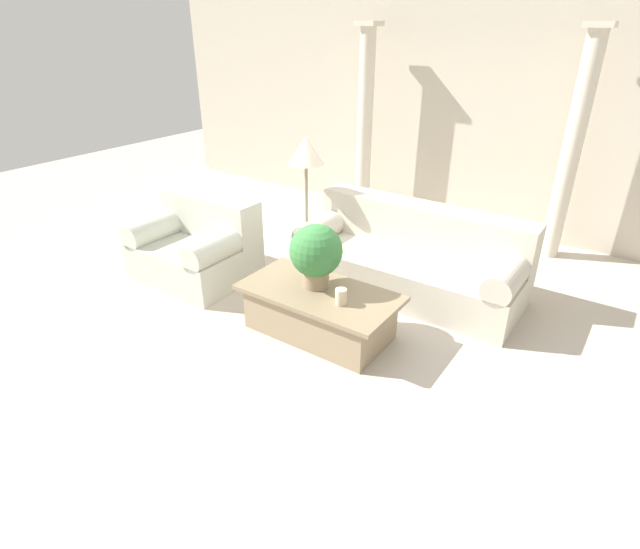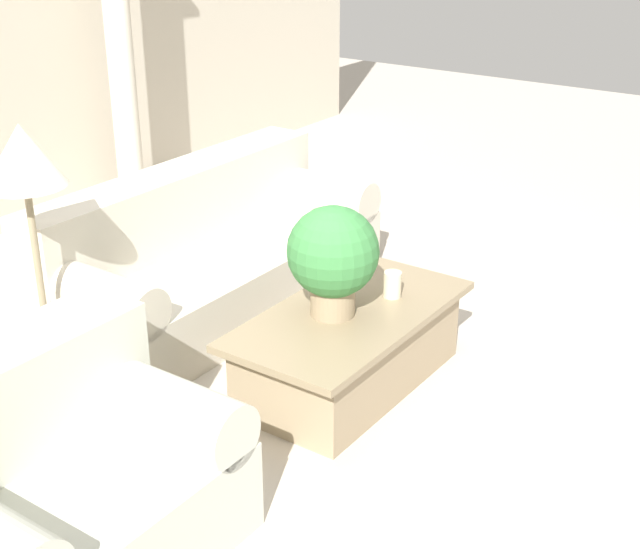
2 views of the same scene
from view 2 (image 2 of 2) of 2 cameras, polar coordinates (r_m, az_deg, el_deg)
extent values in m
plane|color=#BCB2A3|center=(5.03, -2.42, -5.71)|extent=(16.00, 16.00, 0.00)
cube|color=beige|center=(5.60, -6.50, -0.29)|extent=(2.32, 0.94, 0.41)
cube|color=beige|center=(5.63, -9.04, 4.46)|extent=(2.32, 0.33, 0.46)
cylinder|color=beige|center=(4.84, -14.60, -1.14)|extent=(0.28, 0.94, 0.28)
cylinder|color=beige|center=(6.23, -0.44, 5.36)|extent=(0.28, 0.94, 0.28)
cube|color=beige|center=(3.73, -15.65, -14.93)|extent=(1.22, 0.94, 0.41)
cube|color=beige|center=(3.69, -19.47, -7.68)|extent=(1.22, 0.33, 0.46)
cylinder|color=beige|center=(3.80, -10.72, -8.04)|extent=(0.28, 0.94, 0.28)
cube|color=#998466|center=(4.74, 1.91, -4.93)|extent=(1.25, 0.64, 0.39)
cube|color=#897759|center=(4.64, 1.94, -2.59)|extent=(1.42, 0.73, 0.04)
cylinder|color=#937F60|center=(4.57, 0.82, -1.69)|extent=(0.23, 0.23, 0.15)
sphere|color=#387A3D|center=(4.46, 0.84, 1.47)|extent=(0.47, 0.47, 0.47)
cylinder|color=beige|center=(4.78, 4.66, -0.64)|extent=(0.10, 0.10, 0.14)
cylinder|color=gray|center=(4.91, -16.55, -7.38)|extent=(0.28, 0.28, 0.03)
cylinder|color=gray|center=(4.65, -17.38, -1.21)|extent=(0.04, 0.04, 1.14)
cone|color=beige|center=(4.40, -18.52, 7.27)|extent=(0.39, 0.39, 0.30)
cylinder|color=beige|center=(7.24, -12.67, 13.54)|extent=(0.21, 0.21, 2.50)
camera|label=1|loc=(5.77, 46.88, 17.71)|focal=28.00mm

